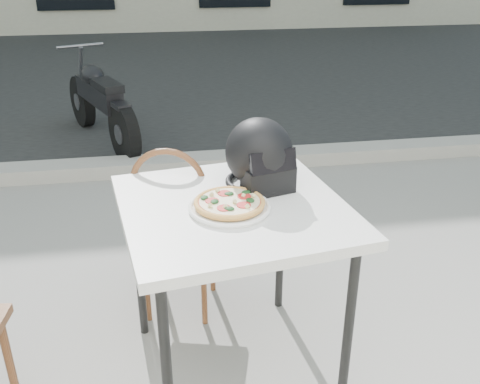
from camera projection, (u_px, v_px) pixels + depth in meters
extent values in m
cube|color=black|center=(167.00, 71.00, 8.24)|extent=(30.00, 8.00, 0.00)
cube|color=gray|center=(185.00, 163.00, 4.64)|extent=(30.00, 0.25, 0.12)
cube|color=silver|center=(233.00, 209.00, 2.17)|extent=(1.00, 1.00, 0.04)
cylinder|color=black|center=(167.00, 371.00, 1.93)|extent=(0.05, 0.05, 0.80)
cylinder|color=black|center=(348.00, 330.00, 2.13)|extent=(0.05, 0.05, 0.80)
cylinder|color=black|center=(138.00, 265.00, 2.56)|extent=(0.05, 0.05, 0.80)
cylinder|color=black|center=(281.00, 242.00, 2.76)|extent=(0.05, 0.05, 0.80)
cylinder|color=white|center=(230.00, 208.00, 2.11)|extent=(0.40, 0.40, 0.01)
torus|color=white|center=(230.00, 207.00, 2.11)|extent=(0.41, 0.41, 0.02)
cylinder|color=#E5A753|center=(230.00, 203.00, 2.10)|extent=(0.33, 0.33, 0.01)
torus|color=#E5A753|center=(230.00, 202.00, 2.10)|extent=(0.34, 0.34, 0.02)
cylinder|color=red|center=(230.00, 202.00, 2.10)|extent=(0.30, 0.30, 0.00)
cylinder|color=#F3E5BA|center=(230.00, 201.00, 2.10)|extent=(0.29, 0.29, 0.00)
cylinder|color=red|center=(244.00, 196.00, 2.13)|extent=(0.07, 0.07, 0.00)
cylinder|color=red|center=(224.00, 193.00, 2.16)|extent=(0.07, 0.07, 0.00)
cylinder|color=red|center=(212.00, 201.00, 2.09)|extent=(0.07, 0.07, 0.00)
cylinder|color=red|center=(224.00, 208.00, 2.04)|extent=(0.07, 0.07, 0.00)
cylinder|color=red|center=(244.00, 205.00, 2.06)|extent=(0.07, 0.07, 0.00)
ellipsoid|color=#153C18|center=(229.00, 194.00, 2.15)|extent=(0.05, 0.04, 0.01)
ellipsoid|color=#153C18|center=(215.00, 201.00, 2.08)|extent=(0.05, 0.05, 0.01)
ellipsoid|color=#153C18|center=(250.00, 200.00, 2.09)|extent=(0.04, 0.05, 0.01)
ellipsoid|color=#153C18|center=(229.00, 208.00, 2.03)|extent=(0.05, 0.05, 0.01)
ellipsoid|color=#153C18|center=(246.00, 192.00, 2.16)|extent=(0.05, 0.04, 0.01)
ellipsoid|color=#153C18|center=(204.00, 198.00, 2.11)|extent=(0.04, 0.05, 0.01)
cylinder|color=#D8CB84|center=(235.00, 202.00, 2.07)|extent=(0.02, 0.02, 0.02)
cylinder|color=#D8CB84|center=(212.00, 194.00, 2.13)|extent=(0.02, 0.02, 0.02)
cylinder|color=#D8CB84|center=(243.00, 195.00, 2.13)|extent=(0.03, 0.03, 0.02)
cylinder|color=#D8CB84|center=(217.00, 191.00, 2.17)|extent=(0.02, 0.02, 0.02)
cylinder|color=#D8CB84|center=(247.00, 206.00, 2.04)|extent=(0.02, 0.02, 0.02)
cylinder|color=#D8CB84|center=(210.00, 205.00, 2.05)|extent=(0.03, 0.03, 0.02)
cylinder|color=#D8CB84|center=(253.00, 196.00, 2.12)|extent=(0.02, 0.02, 0.02)
cylinder|color=#D8CB84|center=(225.00, 207.00, 2.03)|extent=(0.02, 0.02, 0.02)
ellipsoid|color=black|center=(259.00, 152.00, 2.27)|extent=(0.36, 0.37, 0.30)
cube|color=black|center=(268.00, 180.00, 2.24)|extent=(0.23, 0.16, 0.12)
torus|color=black|center=(259.00, 181.00, 2.33)|extent=(0.36, 0.36, 0.03)
cube|color=black|center=(273.00, 162.00, 2.16)|extent=(0.21, 0.09, 0.09)
cube|color=brown|center=(179.00, 238.00, 2.76)|extent=(0.45, 0.45, 0.03)
cylinder|color=brown|center=(212.00, 259.00, 2.97)|extent=(0.04, 0.04, 0.41)
cylinder|color=brown|center=(160.00, 256.00, 3.00)|extent=(0.04, 0.04, 0.41)
cylinder|color=brown|center=(204.00, 290.00, 2.70)|extent=(0.04, 0.04, 0.41)
cylinder|color=brown|center=(147.00, 287.00, 2.73)|extent=(0.04, 0.04, 0.41)
cylinder|color=brown|center=(201.00, 220.00, 2.52)|extent=(0.04, 0.04, 0.39)
cylinder|color=brown|center=(140.00, 217.00, 2.55)|extent=(0.04, 0.04, 0.39)
torus|color=brown|center=(168.00, 185.00, 2.46)|extent=(0.36, 0.12, 0.36)
cylinder|color=brown|center=(10.00, 363.00, 2.19)|extent=(0.04, 0.04, 0.48)
cylinder|color=black|center=(82.00, 101.00, 5.69)|extent=(0.30, 0.54, 0.54)
cylinder|color=slate|center=(82.00, 101.00, 5.69)|extent=(0.18, 0.21, 0.18)
cylinder|color=black|center=(124.00, 134.00, 4.73)|extent=(0.30, 0.54, 0.54)
cylinder|color=slate|center=(124.00, 134.00, 4.73)|extent=(0.18, 0.21, 0.18)
cube|color=black|center=(99.00, 93.00, 5.11)|extent=(0.50, 0.93, 0.20)
ellipsoid|color=black|center=(93.00, 75.00, 5.15)|extent=(0.33, 0.42, 0.20)
cube|color=black|center=(107.00, 85.00, 4.85)|extent=(0.33, 0.48, 0.07)
cylinder|color=slate|center=(81.00, 76.00, 5.51)|extent=(0.15, 0.28, 0.63)
cylinder|color=slate|center=(80.00, 46.00, 5.29)|extent=(0.44, 0.20, 0.03)
cube|color=black|center=(121.00, 106.00, 4.63)|extent=(0.19, 0.23, 0.04)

